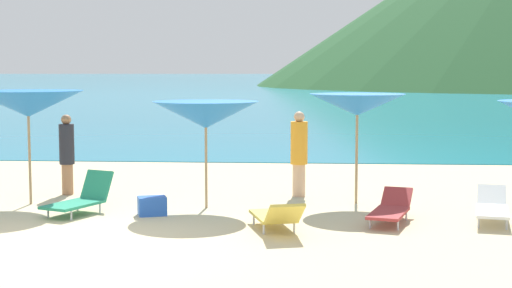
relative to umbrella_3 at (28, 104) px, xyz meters
name	(u,v)px	position (x,y,z in m)	size (l,w,h in m)	color
ground_plane	(179,170)	(1.82, 6.44, -2.12)	(50.00, 100.00, 0.30)	beige
ocean_water	(300,78)	(1.82, 226.92, -1.96)	(650.00, 440.00, 0.02)	teal
umbrella_3	(28,104)	(0.00, 0.00, 0.00)	(2.12, 2.12, 2.22)	#9E7F59
umbrella_4	(206,115)	(3.49, -0.17, -0.19)	(2.12, 2.12, 2.03)	#9E7F59
umbrella_5	(357,105)	(6.37, 0.52, -0.02)	(1.94, 1.94, 2.16)	#9E7F59
lounge_chair_1	(492,207)	(8.60, -1.17, -1.70)	(0.84, 1.70, 0.55)	white
lounge_chair_2	(81,198)	(1.28, -0.91, -1.68)	(1.10, 1.53, 0.73)	#268C66
lounge_chair_3	(391,209)	(6.85, -1.33, -1.73)	(0.96, 1.71, 0.51)	#A53333
lounge_chair_8	(277,216)	(4.92, -2.19, -1.71)	(1.00, 1.69, 0.58)	#D8BF4C
beachgoer_3	(67,152)	(0.36, 1.18, -1.07)	(0.31, 0.31, 1.69)	#A3704C
beachgoer_4	(299,152)	(5.23, 1.30, -1.03)	(0.35, 0.35, 1.77)	#DBAA84
cooler_box	(152,206)	(2.61, -0.97, -1.80)	(0.50, 0.36, 0.34)	blue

